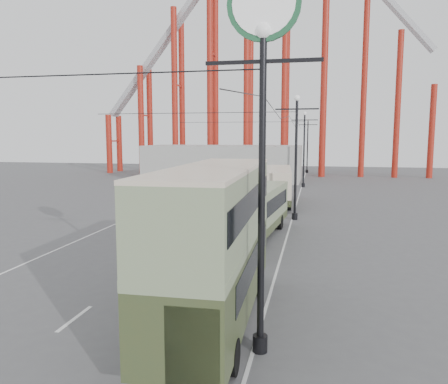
% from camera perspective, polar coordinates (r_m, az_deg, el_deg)
% --- Properties ---
extents(ground, '(160.00, 160.00, 0.00)m').
position_cam_1_polar(ground, '(17.82, -12.68, -13.58)').
color(ground, '#4F4F52').
rests_on(ground, ground).
extents(road_markings, '(12.52, 120.00, 0.01)m').
position_cam_1_polar(road_markings, '(36.24, -0.93, -2.72)').
color(road_markings, silver).
rests_on(road_markings, ground).
extents(lamp_post_near, '(3.20, 0.44, 10.80)m').
position_cam_1_polar(lamp_post_near, '(12.29, 5.11, 14.60)').
color(lamp_post_near, black).
rests_on(lamp_post_near, ground).
extents(lamp_post_mid, '(3.20, 0.44, 9.32)m').
position_cam_1_polar(lamp_post_mid, '(33.17, 9.37, 4.38)').
color(lamp_post_mid, black).
rests_on(lamp_post_mid, ground).
extents(lamp_post_far, '(3.20, 0.44, 9.32)m').
position_cam_1_polar(lamp_post_far, '(55.15, 10.40, 5.47)').
color(lamp_post_far, black).
rests_on(lamp_post_far, ground).
extents(lamp_post_distant, '(3.20, 0.44, 9.32)m').
position_cam_1_polar(lamp_post_distant, '(77.13, 10.85, 5.94)').
color(lamp_post_distant, black).
rests_on(lamp_post_distant, ground).
extents(roller_coaster, '(52.95, 5.00, 55.48)m').
position_cam_1_polar(roller_coaster, '(74.51, 4.49, 20.14)').
color(roller_coaster, maroon).
rests_on(roller_coaster, ground).
extents(fairground_shed, '(22.00, 10.00, 5.00)m').
position_cam_1_polar(fairground_shed, '(63.57, 0.00, 3.85)').
color(fairground_shed, '#9B9B96').
rests_on(fairground_shed, ground).
extents(double_decker_bus, '(2.70, 9.96, 5.32)m').
position_cam_1_polar(double_decker_bus, '(14.60, -1.10, -5.82)').
color(double_decker_bus, '#3D4525').
rests_on(double_decker_bus, ground).
extents(single_decker_green, '(3.53, 11.14, 3.10)m').
position_cam_1_polar(single_decker_green, '(26.84, 3.79, -2.49)').
color(single_decker_green, gray).
rests_on(single_decker_green, ground).
extents(single_decker_cream, '(3.54, 10.93, 3.34)m').
position_cam_1_polar(single_decker_cream, '(40.94, 6.78, 1.04)').
color(single_decker_cream, beige).
rests_on(single_decker_cream, ground).
extents(pedestrian, '(0.65, 0.45, 1.70)m').
position_cam_1_polar(pedestrian, '(21.02, -9.94, -7.84)').
color(pedestrian, black).
rests_on(pedestrian, ground).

